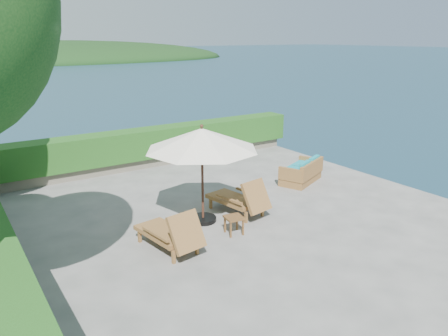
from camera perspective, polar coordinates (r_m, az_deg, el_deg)
ground at (r=11.35m, az=0.98°, el=-6.54°), size 12.00×12.00×0.00m
foundation at (r=12.05m, az=0.94°, el=-13.32°), size 12.00×12.00×3.00m
ocean at (r=12.84m, az=0.91°, el=-18.92°), size 600.00×600.00×0.00m
offshore_island at (r=151.94m, az=-22.35°, el=12.81°), size 126.00×57.60×12.60m
planter_wall_far at (r=15.96m, az=-10.48°, el=0.83°), size 12.00×0.60×0.36m
hedge_far at (r=15.79m, az=-10.61°, el=3.17°), size 12.40×0.90×1.00m
patio_umbrella at (r=10.51m, az=-2.91°, el=3.66°), size 3.18×3.18×2.50m
lounge_left at (r=9.62m, az=-6.90°, el=-8.38°), size 0.98×1.86×1.02m
lounge_right at (r=11.45m, az=2.17°, el=-4.02°), size 1.03×1.88×1.03m
side_table at (r=10.35m, az=1.31°, el=-6.77°), size 0.47×0.47×0.44m
wicker_loveseat at (r=14.19m, az=10.18°, el=-0.63°), size 1.81×1.40×0.80m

